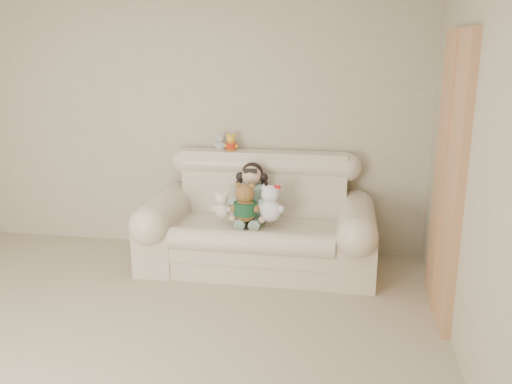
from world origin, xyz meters
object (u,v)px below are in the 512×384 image
at_px(cream_teddy, 222,202).
at_px(brown_teddy, 245,199).
at_px(seated_child, 252,192).
at_px(white_cat, 270,199).
at_px(sofa, 258,214).

bearing_deg(cream_teddy, brown_teddy, 8.18).
height_order(seated_child, cream_teddy, seated_child).
bearing_deg(white_cat, brown_teddy, -147.69).
distance_m(sofa, brown_teddy, 0.26).
distance_m(sofa, seated_child, 0.21).
bearing_deg(white_cat, cream_teddy, -161.02).
relative_size(sofa, cream_teddy, 7.35).
distance_m(seated_child, cream_teddy, 0.31).
bearing_deg(cream_teddy, seated_child, 61.13).
relative_size(sofa, white_cat, 5.32).
xyz_separation_m(brown_teddy, white_cat, (0.22, 0.04, -0.01)).
height_order(brown_teddy, white_cat, brown_teddy).
height_order(sofa, seated_child, sofa).
xyz_separation_m(seated_child, white_cat, (0.20, -0.20, -0.00)).
height_order(white_cat, cream_teddy, white_cat).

